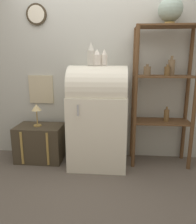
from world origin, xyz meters
TOP-DOWN VIEW (x-y plane):
  - ground_plane at (0.00, 0.00)m, footprint 12.00×12.00m
  - wall_back at (-0.01, 0.57)m, footprint 7.00×0.09m
  - refrigerator at (-0.00, 0.23)m, footprint 0.76×0.66m
  - suitcase_trunk at (-0.85, 0.29)m, footprint 0.66×0.45m
  - shelf_unit at (0.86, 0.34)m, footprint 0.79×0.38m
  - globe at (0.89, 0.36)m, footprint 0.30×0.30m
  - vase_left at (-0.09, 0.23)m, footprint 0.09×0.09m
  - vase_center at (-0.01, 0.23)m, footprint 0.10×0.10m
  - vase_right at (0.08, 0.24)m, footprint 0.08×0.08m
  - desk_lamp at (-0.87, 0.28)m, footprint 0.13×0.13m

SIDE VIEW (x-z plane):
  - ground_plane at x=0.00m, z-range 0.00..0.00m
  - suitcase_trunk at x=-0.85m, z-range 0.00..0.51m
  - refrigerator at x=0.00m, z-range 0.02..1.38m
  - desk_lamp at x=-0.87m, z-range 0.60..0.91m
  - shelf_unit at x=0.86m, z-range 0.15..2.00m
  - wall_back at x=-0.01m, z-range 0.00..2.70m
  - vase_center at x=-0.01m, z-range 1.35..1.56m
  - vase_right at x=0.08m, z-range 1.35..1.56m
  - vase_left at x=-0.09m, z-range 1.35..1.64m
  - globe at x=0.89m, z-range 1.86..2.20m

